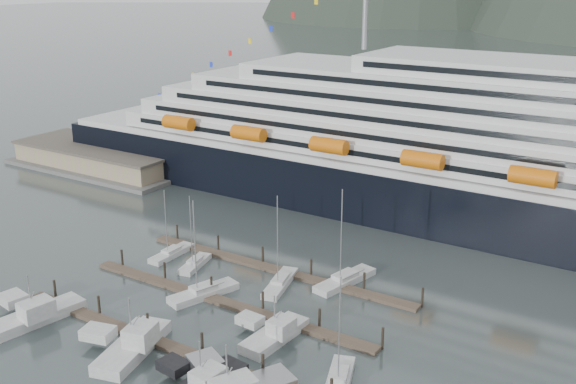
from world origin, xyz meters
name	(u,v)px	position (x,y,z in m)	size (l,w,h in m)	color
ground	(239,322)	(0.00, 0.00, 0.00)	(1600.00, 1600.00, 0.00)	#424E4D
cruise_ship	(571,172)	(30.03, 54.94, 12.04)	(210.00, 30.40, 50.30)	black
warehouse	(101,159)	(-72.00, 42.00, 2.25)	(46.00, 20.00, 5.80)	#595956
dock_near	(161,342)	(-4.93, -9.95, 0.31)	(48.18, 2.28, 3.20)	#4E3E32
dock_mid	(224,302)	(-4.93, 3.05, 0.31)	(48.18, 2.28, 3.20)	#4E3E32
dock_far	(275,269)	(-4.93, 16.05, 0.31)	(48.18, 2.28, 3.20)	#4E3E32
sailboat_a	(195,264)	(-16.56, 10.52, 0.40)	(3.95, 8.00, 12.43)	#B1B1B1
sailboat_b	(172,254)	(-22.52, 11.67, 0.40)	(2.43, 8.96, 12.02)	#B1B1B1
sailboat_c	(204,293)	(-8.84, 3.27, 0.45)	(6.13, 11.01, 15.36)	#B1B1B1
sailboat_d	(280,283)	(-1.33, 11.98, 0.42)	(4.90, 10.57, 14.93)	#B1B1B1
sailboat_g	(345,281)	(6.39, 18.01, 0.44)	(5.19, 11.83, 15.67)	#B1B1B1
sailboat_h	(339,380)	(18.00, -5.24, 0.43)	(5.43, 9.22, 14.20)	#B1B1B1
trawler_a	(32,316)	(-23.26, -14.97, 0.96)	(10.49, 14.41, 7.70)	#B1B1B1
trawler_b	(131,345)	(-6.67, -13.20, 1.01)	(10.43, 13.22, 8.23)	#B1B1B1
trawler_e	(274,333)	(6.43, -1.30, 0.88)	(8.22, 10.78, 6.87)	#B1B1B1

